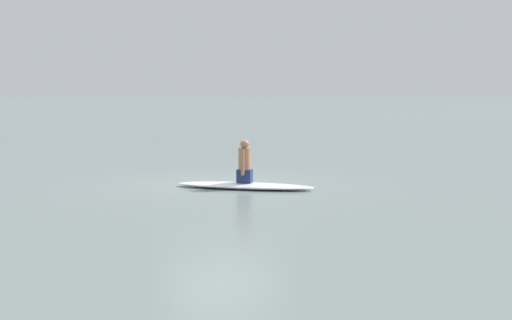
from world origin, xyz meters
name	(u,v)px	position (x,y,z in m)	size (l,w,h in m)	color
ground_plane	(223,184)	(0.00, 0.00, 0.00)	(400.00, 400.00, 0.00)	slate
surfboard	(245,186)	(-0.83, -0.07, 0.06)	(2.98, 0.71, 0.12)	white
person_paddler	(245,163)	(-0.83, -0.07, 0.54)	(0.39, 0.39, 0.92)	navy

